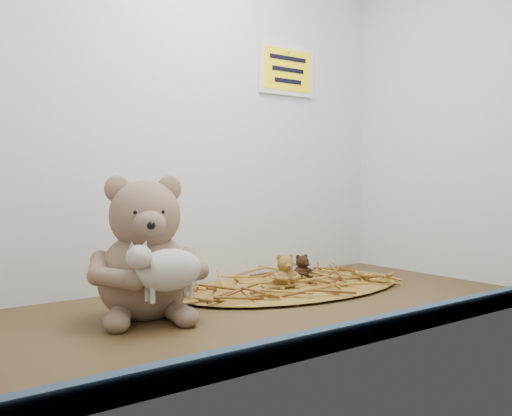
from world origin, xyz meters
TOP-DOWN VIEW (x-y plane):
  - alcove_shell at (0.00, 9.00)cm, footprint 120.40×60.20cm
  - front_rail at (0.00, -28.80)cm, footprint 119.28×2.20cm
  - straw_bed at (17.58, 11.59)cm, footprint 60.27×35.00cm
  - main_teddy at (-23.00, 6.67)cm, footprint 27.40×28.15cm
  - toy_lamb at (-23.00, -2.83)cm, footprint 15.90×9.71cm
  - mini_teddy_tan at (13.13, 9.45)cm, footprint 8.02×8.25cm
  - mini_teddy_brown at (22.04, 13.73)cm, footprint 5.55×5.83cm
  - wall_sign at (30.00, 29.40)cm, footprint 16.00×1.20cm

SIDE VIEW (x-z plane):
  - straw_bed at x=17.58cm, z-range 0.00..1.17cm
  - front_rail at x=0.00cm, z-range 0.00..3.60cm
  - mini_teddy_brown at x=22.04cm, z-range 1.17..7.71cm
  - mini_teddy_tan at x=13.13cm, z-range 1.17..8.97cm
  - toy_lamb at x=-23.00cm, z-range 5.00..15.28cm
  - main_teddy at x=-23.00cm, z-range 0.00..26.52cm
  - alcove_shell at x=0.00cm, z-range -0.20..90.20cm
  - wall_sign at x=30.00cm, z-range 49.50..60.50cm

